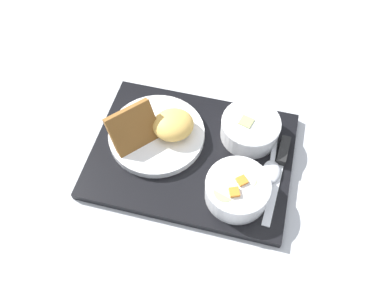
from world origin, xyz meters
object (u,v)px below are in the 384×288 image
plate_main (158,131)px  knife (281,160)px  bowl_soup (250,127)px  spoon (272,164)px  bowl_salad (237,189)px

plate_main → knife: size_ratio=1.01×
bowl_soup → spoon: 0.08m
bowl_salad → spoon: 0.10m
knife → spoon: size_ratio=1.29×
bowl_salad → plate_main: (0.18, -0.08, -0.01)m
knife → spoon: 0.02m
bowl_salad → spoon: (-0.05, -0.08, -0.02)m
bowl_salad → bowl_soup: (0.01, -0.14, 0.00)m
knife → spoon: (0.01, 0.01, -0.00)m
knife → bowl_soup: bearing=-121.0°
plate_main → spoon: (-0.23, -0.00, -0.01)m
bowl_soup → knife: 0.09m
bowl_soup → knife: bowl_soup is taller
bowl_salad → spoon: bearing=-121.3°
bowl_soup → plate_main: size_ratio=0.61×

